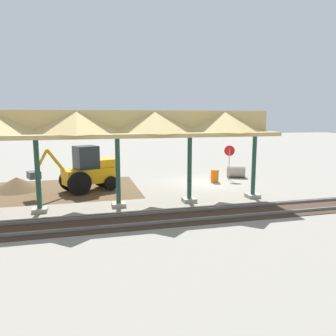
{
  "coord_description": "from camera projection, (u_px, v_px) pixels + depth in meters",
  "views": [
    {
      "loc": [
        8.0,
        21.2,
        4.61
      ],
      "look_at": [
        3.25,
        2.82,
        1.6
      ],
      "focal_mm": 35.0,
      "sensor_mm": 36.0,
      "label": 1
    }
  ],
  "objects": [
    {
      "name": "platform_canopy",
      "position": [
        117.0,
        125.0,
        16.22
      ],
      "size": [
        16.48,
        3.2,
        4.9
      ],
      "color": "#9E998E",
      "rests_on": "ground"
    },
    {
      "name": "ground_plane",
      "position": [
        203.0,
        183.0,
        22.98
      ],
      "size": [
        120.0,
        120.0,
        0.0
      ],
      "primitive_type": "plane",
      "color": "gray"
    },
    {
      "name": "dirt_work_zone",
      "position": [
        54.0,
        190.0,
        20.59
      ],
      "size": [
        10.48,
        7.0,
        0.01
      ],
      "primitive_type": "cube",
      "color": "brown",
      "rests_on": "ground"
    },
    {
      "name": "backhoe",
      "position": [
        87.0,
        171.0,
        20.2
      ],
      "size": [
        5.21,
        3.08,
        2.82
      ],
      "color": "orange",
      "rests_on": "ground"
    },
    {
      "name": "concrete_pipe",
      "position": [
        236.0,
        171.0,
        24.9
      ],
      "size": [
        1.6,
        1.4,
        0.93
      ],
      "color": "#9E9384",
      "rests_on": "ground"
    },
    {
      "name": "rail_tracks",
      "position": [
        255.0,
        211.0,
        16.03
      ],
      "size": [
        60.0,
        2.58,
        0.15
      ],
      "color": "slate",
      "rests_on": "ground"
    },
    {
      "name": "stop_sign",
      "position": [
        229.0,
        155.0,
        23.8
      ],
      "size": [
        0.71,
        0.32,
        2.51
      ],
      "color": "gray",
      "rests_on": "ground"
    },
    {
      "name": "traffic_barrel",
      "position": [
        215.0,
        176.0,
        23.06
      ],
      "size": [
        0.56,
        0.56,
        0.9
      ],
      "primitive_type": "cylinder",
      "color": "orange",
      "rests_on": "ground"
    },
    {
      "name": "dirt_mound",
      "position": [
        17.0,
        190.0,
        20.69
      ],
      "size": [
        6.32,
        6.32,
        1.64
      ],
      "primitive_type": "cone",
      "color": "brown",
      "rests_on": "ground"
    }
  ]
}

